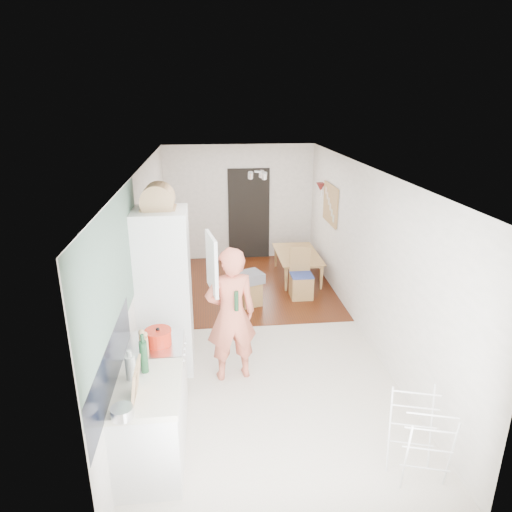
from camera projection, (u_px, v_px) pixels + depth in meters
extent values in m
cube|color=silver|center=(257.00, 332.00, 7.01)|extent=(3.20, 7.00, 0.01)
cube|color=#531E09|center=(247.00, 285.00, 8.74)|extent=(3.20, 3.30, 0.01)
cube|color=slate|center=(115.00, 270.00, 4.36)|extent=(0.02, 3.00, 1.30)
cube|color=black|center=(112.00, 365.00, 4.07)|extent=(0.02, 1.90, 0.50)
cube|color=black|center=(249.00, 214.00, 9.97)|extent=(0.90, 0.04, 2.00)
cube|color=white|center=(151.00, 429.00, 4.34)|extent=(0.60, 0.90, 0.86)
cube|color=beige|center=(147.00, 388.00, 4.19)|extent=(0.62, 0.92, 0.06)
cube|color=white|center=(158.00, 382.00, 5.04)|extent=(0.60, 0.60, 0.88)
cube|color=silver|center=(155.00, 345.00, 4.89)|extent=(0.60, 0.60, 0.04)
cube|color=white|center=(165.00, 292.00, 5.79)|extent=(0.66, 0.66, 2.15)
cube|color=white|center=(212.00, 263.00, 5.42)|extent=(0.14, 0.56, 0.70)
cube|color=white|center=(187.00, 256.00, 5.67)|extent=(0.02, 0.52, 0.66)
cube|color=tan|center=(331.00, 204.00, 8.44)|extent=(0.03, 0.90, 0.70)
cube|color=#B0844E|center=(330.00, 204.00, 8.44)|extent=(0.00, 0.94, 0.74)
cone|color=maroon|center=(321.00, 187.00, 8.98)|extent=(0.18, 0.18, 0.16)
imported|color=#D76B52|center=(231.00, 303.00, 5.58)|extent=(0.83, 0.62, 2.07)
imported|color=#B0844E|center=(298.00, 267.00, 9.08)|extent=(0.69, 1.23, 0.43)
cube|color=gray|center=(250.00, 277.00, 7.75)|extent=(0.50, 0.50, 0.17)
cylinder|color=red|center=(158.00, 337.00, 4.85)|extent=(0.30, 0.30, 0.17)
cylinder|color=silver|center=(122.00, 412.00, 3.74)|extent=(0.23, 0.23, 0.09)
cylinder|color=#1B4124|center=(236.00, 301.00, 5.43)|extent=(0.05, 0.05, 0.25)
cylinder|color=#1B4124|center=(144.00, 357.00, 4.33)|extent=(0.09, 0.09, 0.32)
cylinder|color=#1B4124|center=(145.00, 356.00, 4.40)|extent=(0.08, 0.08, 0.27)
cylinder|color=silver|center=(131.00, 368.00, 4.24)|extent=(0.11, 0.11, 0.24)
cylinder|color=tan|center=(146.00, 346.00, 4.64)|extent=(0.07, 0.07, 0.21)
cylinder|color=tan|center=(143.00, 345.00, 4.63)|extent=(0.07, 0.07, 0.23)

